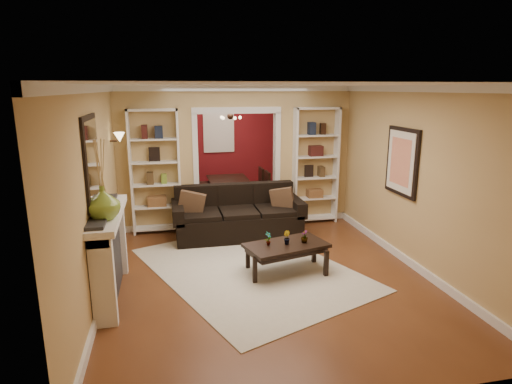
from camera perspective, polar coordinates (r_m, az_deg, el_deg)
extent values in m
plane|color=brown|center=(7.52, -0.93, -6.99)|extent=(8.00, 8.00, 0.00)
plane|color=white|center=(7.04, -1.02, 14.04)|extent=(8.00, 8.00, 0.00)
plane|color=tan|center=(11.07, -5.01, 6.86)|extent=(8.00, 0.00, 8.00)
plane|color=tan|center=(3.46, 12.10, -8.79)|extent=(8.00, 0.00, 8.00)
plane|color=tan|center=(7.08, -19.14, 2.30)|extent=(0.00, 8.00, 8.00)
plane|color=tan|center=(7.90, 15.29, 3.68)|extent=(0.00, 8.00, 8.00)
cube|color=tan|center=(8.32, -2.58, 4.64)|extent=(4.50, 0.15, 2.70)
cube|color=maroon|center=(11.04, -4.99, 6.68)|extent=(4.44, 0.04, 2.64)
cube|color=#8CA5CC|center=(10.98, -4.98, 7.85)|extent=(0.78, 0.03, 0.98)
cube|color=beige|center=(6.55, -0.86, -10.17)|extent=(3.59, 4.14, 0.01)
cube|color=black|center=(7.78, -2.42, -2.74)|extent=(2.34, 1.01, 0.92)
cube|color=brown|center=(7.61, -8.59, -1.60)|extent=(0.46, 0.22, 0.44)
cube|color=brown|center=(7.88, 3.55, -1.05)|extent=(0.42, 0.31, 0.42)
cube|color=black|center=(6.38, 4.04, -8.78)|extent=(1.29, 0.91, 0.44)
imported|color=#336626|center=(6.19, 1.65, -6.23)|extent=(0.13, 0.12, 0.20)
imported|color=#336626|center=(6.26, 4.09, -6.07)|extent=(0.11, 0.12, 0.20)
imported|color=#336626|center=(6.34, 6.48, -5.92)|extent=(0.11, 0.11, 0.19)
cube|color=white|center=(8.08, -13.27, 2.58)|extent=(0.90, 0.30, 2.30)
cube|color=white|center=(8.58, 7.91, 3.45)|extent=(0.90, 0.30, 2.30)
cube|color=white|center=(5.84, -18.67, -7.90)|extent=(0.32, 1.70, 1.16)
imported|color=olive|center=(5.27, -19.71, -1.36)|extent=(0.46, 0.46, 0.40)
cube|color=silver|center=(5.54, -21.06, 3.89)|extent=(0.03, 0.95, 1.10)
cube|color=#FFE0A5|center=(7.54, -18.19, 6.72)|extent=(0.18, 0.18, 0.22)
cube|color=black|center=(6.99, 18.82, 3.85)|extent=(0.04, 0.85, 1.05)
imported|color=black|center=(9.89, -3.30, -0.17)|extent=(1.66, 0.93, 0.58)
cube|color=black|center=(9.50, -6.31, 0.10)|extent=(0.50, 0.50, 0.88)
cube|color=black|center=(9.67, 0.19, 0.35)|extent=(0.56, 0.56, 0.85)
cube|color=black|center=(10.07, -6.67, 0.98)|extent=(0.55, 0.55, 0.91)
cube|color=black|center=(10.24, -0.53, 1.05)|extent=(0.51, 0.51, 0.83)
cube|color=#332017|center=(9.72, -4.11, 9.90)|extent=(0.50, 0.50, 0.30)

